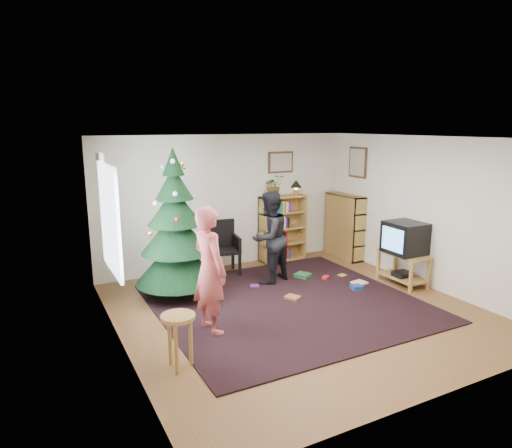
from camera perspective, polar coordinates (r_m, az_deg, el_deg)
name	(u,v)px	position (r m, az deg, el deg)	size (l,w,h in m)	color
floor	(297,310)	(6.86, 5.13, -10.69)	(5.00, 5.00, 0.00)	brown
ceiling	(300,138)	(6.32, 5.57, 10.67)	(5.00, 5.00, 0.00)	white
wall_back	(227,202)	(8.64, -3.63, 2.81)	(5.00, 0.02, 2.50)	silver
wall_front	(442,280)	(4.65, 22.27, -6.50)	(5.00, 0.02, 2.50)	silver
wall_left	(118,249)	(5.57, -16.91, -3.06)	(0.02, 5.00, 2.50)	silver
wall_right	(426,212)	(8.08, 20.45, 1.38)	(0.02, 5.00, 2.50)	silver
rug	(286,303)	(7.09, 3.81, -9.79)	(3.80, 3.60, 0.02)	black
window_pane	(110,219)	(6.10, -17.83, 0.60)	(0.04, 1.20, 1.40)	silver
curtain	(104,210)	(6.78, -18.52, 1.70)	(0.06, 0.35, 1.60)	white
picture_back	(281,162)	(9.05, 3.11, 7.72)	(0.55, 0.03, 0.42)	#4C3319
picture_right	(358,162)	(9.23, 12.61, 7.53)	(0.03, 0.50, 0.60)	#4C3319
christmas_tree	(176,237)	(7.16, -9.98, -1.57)	(1.29, 1.29, 2.35)	#3F2816
bookshelf_back	(283,227)	(9.13, 3.35, -0.42)	(0.95, 0.30, 1.30)	#A4813A
bookshelf_right	(344,225)	(9.45, 10.99, -0.18)	(0.30, 0.95, 1.30)	#A4813A
tv_stand	(403,266)	(8.19, 17.90, -5.00)	(0.46, 0.82, 0.55)	#A4813A
crt_tv	(405,238)	(8.06, 18.12, -1.64)	(0.56, 0.61, 0.53)	black
armchair	(221,245)	(8.38, -4.35, -2.61)	(0.61, 0.61, 0.97)	black
stool	(178,327)	(5.22, -9.68, -12.59)	(0.38, 0.38, 0.64)	#A4813A
person_standing	(210,270)	(5.92, -5.81, -5.78)	(0.61, 0.40, 1.69)	#AF4646
person_by_chair	(269,238)	(7.74, 1.67, -1.73)	(0.78, 0.60, 1.59)	black
potted_plant	(274,186)	(8.88, 2.30, 4.80)	(0.39, 0.33, 0.43)	gray
table_lamp	(296,185)	(9.13, 5.04, 4.91)	(0.23, 0.23, 0.30)	#A57F33
floor_clutter	(319,282)	(7.91, 7.94, -7.26)	(1.86, 1.13, 0.08)	#A51E19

